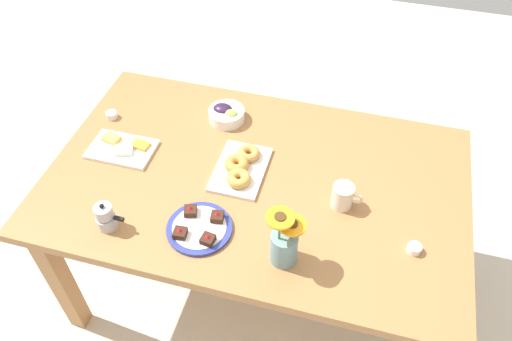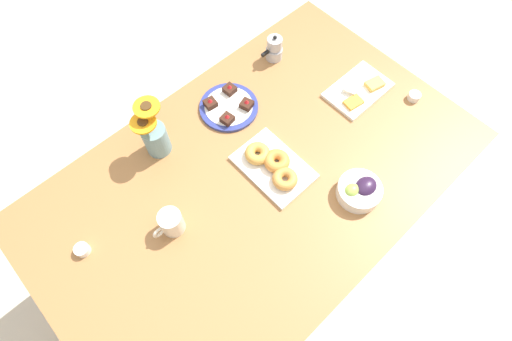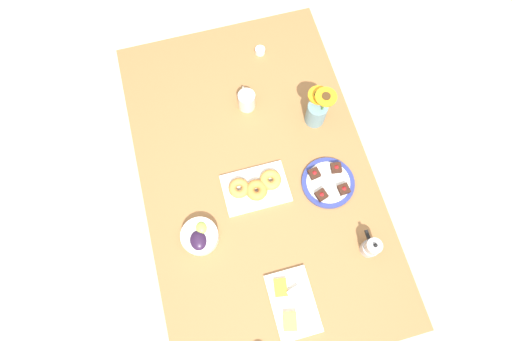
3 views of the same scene
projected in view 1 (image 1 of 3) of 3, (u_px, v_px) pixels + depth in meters
name	position (u px, v px, depth m)	size (l,w,h in m)	color
ground_plane	(256.00, 279.00, 2.45)	(6.00, 6.00, 0.00)	beige
dining_table	(256.00, 192.00, 1.98)	(1.60, 1.00, 0.74)	#9E6B3D
coffee_mug	(343.00, 196.00, 1.79)	(0.11, 0.08, 0.10)	silver
grape_bowl	(226.00, 114.00, 2.13)	(0.15, 0.15, 0.07)	white
cheese_platter	(122.00, 148.00, 2.01)	(0.26, 0.17, 0.03)	white
croissant_platter	(241.00, 167.00, 1.92)	(0.19, 0.28, 0.05)	white
jam_cup_honey	(414.00, 248.00, 1.67)	(0.05, 0.05, 0.03)	white
jam_cup_berry	(111.00, 115.00, 2.15)	(0.05, 0.05, 0.03)	white
dessert_plate	(199.00, 228.00, 1.74)	(0.23, 0.23, 0.05)	navy
flower_vase	(284.00, 244.00, 1.60)	(0.13, 0.10, 0.24)	#6B939E
moka_pot	(106.00, 217.00, 1.72)	(0.11, 0.07, 0.12)	#B7B7BC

